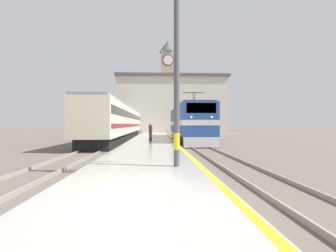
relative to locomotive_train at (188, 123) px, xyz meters
The scene contains 10 objects.
ground_plane 9.00m from the locomotive_train, 116.58° to the left, with size 200.00×200.00×0.00m, color #60564C.
platform 5.17m from the locomotive_train, 144.01° to the left, with size 4.31×140.00×0.39m.
rail_track_near 3.46m from the locomotive_train, 90.00° to the left, with size 2.84×140.00×0.16m.
rail_track_far 8.66m from the locomotive_train, 160.24° to the left, with size 2.83×140.00×0.16m.
locomotive_train is the anchor object (origin of this frame).
passenger_train 12.86m from the locomotive_train, 128.12° to the left, with size 2.92×42.66×4.01m.
catenary_mast 19.18m from the locomotive_train, 97.78° to the right, with size 3.07×0.23×7.41m.
person_on_platform 5.41m from the locomotive_train, 138.62° to the right, with size 0.34×0.34×1.66m.
clock_tower 35.21m from the locomotive_train, 91.16° to the left, with size 3.97×3.97×21.85m.
station_building 23.40m from the locomotive_train, 91.02° to the left, with size 20.98×8.96×11.17m.
Camera 1 is at (0.41, -6.14, 1.90)m, focal length 28.00 mm.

